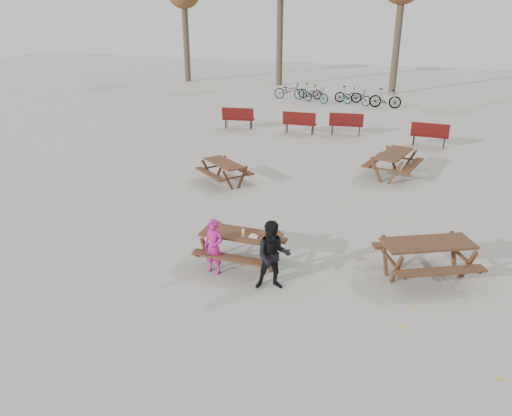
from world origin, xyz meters
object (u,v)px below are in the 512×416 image
(food_tray, at_px, (254,237))
(soda_bottle, at_px, (243,233))
(picnic_table_north, at_px, (224,173))
(adult, at_px, (273,256))
(child, at_px, (214,247))
(picnic_table_east, at_px, (426,259))
(picnic_table_far, at_px, (393,165))
(main_picnic_table, at_px, (241,241))

(food_tray, height_order, soda_bottle, soda_bottle)
(food_tray, height_order, picnic_table_north, food_tray)
(adult, bearing_deg, child, 152.07)
(picnic_table_east, bearing_deg, adult, -179.62)
(child, relative_size, picnic_table_far, 0.65)
(food_tray, bearing_deg, adult, -44.48)
(soda_bottle, relative_size, picnic_table_north, 0.10)
(main_picnic_table, bearing_deg, adult, -36.81)
(picnic_table_north, bearing_deg, soda_bottle, -26.03)
(main_picnic_table, height_order, child, child)
(soda_bottle, height_order, child, child)
(soda_bottle, distance_m, picnic_table_far, 8.08)
(picnic_table_east, xyz_separation_m, picnic_table_far, (-1.33, 6.71, 0.00))
(adult, bearing_deg, food_tray, 114.84)
(child, xyz_separation_m, picnic_table_east, (4.41, 1.40, -0.22))
(food_tray, bearing_deg, main_picnic_table, 164.34)
(child, height_order, picnic_table_far, child)
(main_picnic_table, height_order, picnic_table_east, picnic_table_east)
(food_tray, distance_m, child, 0.90)
(main_picnic_table, distance_m, child, 0.71)
(child, bearing_deg, food_tray, 39.22)
(picnic_table_east, height_order, picnic_table_north, picnic_table_east)
(main_picnic_table, xyz_separation_m, child, (-0.42, -0.56, 0.05))
(soda_bottle, bearing_deg, child, -138.20)
(main_picnic_table, distance_m, picnic_table_east, 4.07)
(picnic_table_east, distance_m, picnic_table_north, 7.71)
(main_picnic_table, relative_size, soda_bottle, 10.59)
(soda_bottle, bearing_deg, adult, -35.46)
(child, distance_m, picnic_table_east, 4.63)
(soda_bottle, xyz_separation_m, picnic_table_east, (3.89, 0.94, -0.43))
(food_tray, height_order, adult, adult)
(food_tray, bearing_deg, picnic_table_east, 14.24)
(child, xyz_separation_m, picnic_table_north, (-2.10, 5.53, -0.28))
(picnic_table_east, bearing_deg, main_picnic_table, 164.36)
(picnic_table_far, bearing_deg, adult, -179.11)
(picnic_table_north, bearing_deg, picnic_table_east, 4.23)
(adult, xyz_separation_m, picnic_table_east, (2.99, 1.58, -0.34))
(main_picnic_table, relative_size, picnic_table_far, 0.93)
(soda_bottle, height_order, picnic_table_far, soda_bottle)
(adult, height_order, picnic_table_north, adult)
(adult, xyz_separation_m, picnic_table_north, (-3.52, 5.71, -0.41))
(soda_bottle, height_order, picnic_table_north, soda_bottle)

